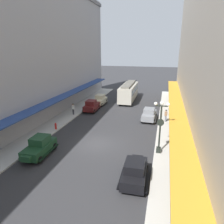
% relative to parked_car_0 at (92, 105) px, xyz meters
% --- Properties ---
extents(ground_plane, '(200.00, 200.00, 0.00)m').
position_rel_parked_car_0_xyz_m(ground_plane, '(4.85, -11.32, -0.94)').
color(ground_plane, '#2D2D30').
extents(sidewalk_left, '(3.00, 60.00, 0.15)m').
position_rel_parked_car_0_xyz_m(sidewalk_left, '(-2.65, -11.32, -0.87)').
color(sidewalk_left, '#B7B5AD').
rests_on(sidewalk_left, ground).
extents(sidewalk_right, '(3.00, 60.00, 0.15)m').
position_rel_parked_car_0_xyz_m(sidewalk_right, '(12.35, -11.32, -0.87)').
color(sidewalk_right, '#B7B5AD').
rests_on(sidewalk_right, ground).
extents(building_row_left, '(4.30, 60.00, 19.72)m').
position_rel_parked_car_0_xyz_m(building_row_left, '(-5.38, -11.32, 8.92)').
color(building_row_left, '#939399').
rests_on(building_row_left, ground).
extents(building_row_right, '(4.30, 60.00, 21.00)m').
position_rel_parked_car_0_xyz_m(building_row_right, '(15.09, -11.32, 9.56)').
color(building_row_right, '#B2A899').
rests_on(building_row_right, ground).
extents(parked_car_0, '(2.29, 4.31, 1.84)m').
position_rel_parked_car_0_xyz_m(parked_car_0, '(0.00, 0.00, 0.00)').
color(parked_car_0, '#591919').
rests_on(parked_car_0, ground).
extents(parked_car_1, '(2.22, 4.29, 1.84)m').
position_rel_parked_car_0_xyz_m(parked_car_1, '(0.07, 4.16, 0.00)').
color(parked_car_1, beige).
rests_on(parked_car_1, ground).
extents(parked_car_2, '(2.28, 4.31, 1.84)m').
position_rel_parked_car_0_xyz_m(parked_car_2, '(0.21, -15.04, 0.00)').
color(parked_car_2, '#193D23').
rests_on(parked_car_2, ground).
extents(parked_car_3, '(2.29, 4.31, 1.84)m').
position_rel_parked_car_0_xyz_m(parked_car_3, '(9.52, -2.28, 0.00)').
color(parked_car_3, slate).
rests_on(parked_car_3, ground).
extents(parked_car_4, '(2.26, 4.30, 1.84)m').
position_rel_parked_car_0_xyz_m(parked_car_4, '(9.66, -16.87, 0.00)').
color(parked_car_4, black).
rests_on(parked_car_4, ground).
extents(streetcar, '(2.67, 9.64, 3.46)m').
position_rel_parked_car_0_xyz_m(streetcar, '(4.61, 8.43, 0.96)').
color(streetcar, '#ADA899').
rests_on(streetcar, ground).
extents(lamp_post_with_clock, '(1.42, 0.44, 5.16)m').
position_rel_parked_car_0_xyz_m(lamp_post_with_clock, '(11.25, -11.87, 2.04)').
color(lamp_post_with_clock, black).
rests_on(lamp_post_with_clock, sidewalk_right).
extents(fire_hydrant, '(0.24, 0.24, 0.82)m').
position_rel_parked_car_0_xyz_m(fire_hydrant, '(-1.50, -8.97, -0.38)').
color(fire_hydrant, '#B21E19').
rests_on(fire_hydrant, sidewalk_left).
extents(pedestrian_0, '(0.36, 0.28, 1.67)m').
position_rel_parked_car_0_xyz_m(pedestrian_0, '(-1.91, -2.89, 0.07)').
color(pedestrian_0, '#2D2D33').
rests_on(pedestrian_0, sidewalk_left).
extents(pedestrian_1, '(0.36, 0.28, 1.67)m').
position_rel_parked_car_0_xyz_m(pedestrian_1, '(11.81, -2.64, 0.07)').
color(pedestrian_1, slate).
rests_on(pedestrian_1, sidewalk_right).
extents(pedestrian_2, '(0.36, 0.28, 1.67)m').
position_rel_parked_car_0_xyz_m(pedestrian_2, '(12.39, 0.37, 0.07)').
color(pedestrian_2, slate).
rests_on(pedestrian_2, sidewalk_right).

